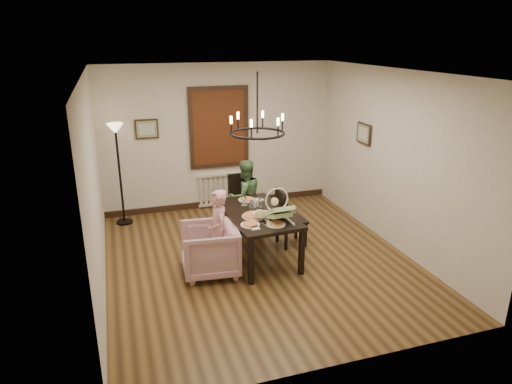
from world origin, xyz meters
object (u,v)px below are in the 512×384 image
drinking_glass (252,205)px  floor_lamp (120,176)px  dining_table (257,217)px  baby_bouncer (278,210)px  chair_far (244,204)px  chair_right (292,217)px  seated_man (245,203)px  armchair (210,250)px  elderly_woman (218,238)px

drinking_glass → floor_lamp: 2.67m
dining_table → baby_bouncer: size_ratio=3.18×
chair_far → drinking_glass: 0.99m
chair_right → seated_man: size_ratio=0.89×
baby_bouncer → floor_lamp: size_ratio=0.29×
baby_bouncer → armchair: bearing=166.2°
chair_far → elderly_woman: (-0.75, -1.28, 0.01)m
armchair → elderly_woman: (0.14, 0.03, 0.15)m
armchair → floor_lamp: (-1.11, 2.31, 0.54)m
floor_lamp → dining_table: bearing=-47.0°
elderly_woman → drinking_glass: 0.77m
baby_bouncer → floor_lamp: 3.22m
chair_far → baby_bouncer: (0.08, -1.47, 0.41)m
chair_right → elderly_woman: (-1.33, -0.50, 0.03)m
dining_table → seated_man: seated_man is taller
armchair → baby_bouncer: baby_bouncer is taller
chair_far → floor_lamp: floor_lamp is taller
armchair → seated_man: 1.54m
floor_lamp → elderly_woman: bearing=-61.4°
chair_right → floor_lamp: size_ratio=0.53×
floor_lamp → chair_right: bearing=-34.6°
armchair → dining_table: bearing=114.3°
chair_right → baby_bouncer: baby_bouncer is taller
dining_table → elderly_woman: elderly_woman is taller
seated_man → baby_bouncer: size_ratio=2.08×
dining_table → baby_bouncer: baby_bouncer is taller
chair_far → floor_lamp: 2.27m
dining_table → baby_bouncer: (0.17, -0.42, 0.25)m
chair_far → chair_right: chair_far is taller
elderly_woman → chair_far: bearing=148.5°
chair_right → seated_man: 0.92m
elderly_woman → drinking_glass: size_ratio=7.21×
chair_right → armchair: size_ratio=1.20×
armchair → elderly_woman: size_ratio=0.78×
armchair → seated_man: bearing=150.3°
baby_bouncer → drinking_glass: 0.59m
armchair → chair_far: bearing=151.9°
seated_man → chair_right: bearing=117.1°
dining_table → drinking_glass: size_ratio=11.58×
seated_man → floor_lamp: (-2.00, 1.07, 0.36)m
dining_table → armchair: size_ratio=2.05×
chair_right → armchair: (-1.47, -0.53, -0.12)m
seated_man → armchair: bearing=42.2°
chair_far → chair_right: 0.98m
chair_far → floor_lamp: size_ratio=0.56×
chair_right → floor_lamp: floor_lamp is taller
chair_right → seated_man: bearing=35.8°
chair_far → chair_right: bearing=-53.1°
floor_lamp → armchair: bearing=-64.3°
baby_bouncer → chair_far: bearing=88.7°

